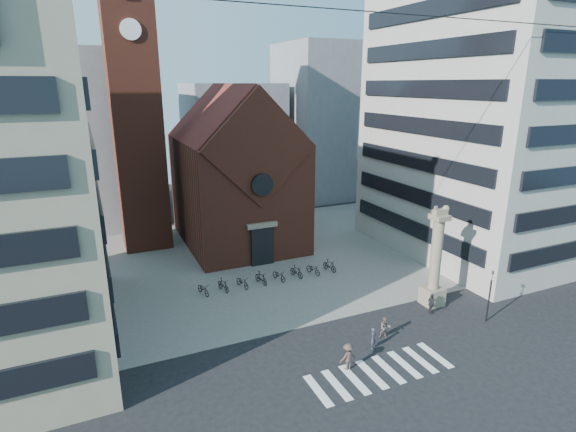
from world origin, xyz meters
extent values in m
plane|color=black|center=(0.00, 0.00, 0.00)|extent=(120.00, 120.00, 0.00)
cube|color=gray|center=(0.00, 19.00, 0.03)|extent=(46.00, 30.00, 0.05)
cube|color=brown|center=(0.00, 25.00, 6.00)|extent=(12.00, 16.00, 12.00)
cube|color=maroon|center=(0.00, 25.40, 12.00)|extent=(12.00, 15.40, 12.00)
cube|color=brown|center=(0.00, 17.05, 12.00)|extent=(11.76, 0.50, 11.76)
cylinder|color=black|center=(0.00, 16.60, 8.50)|extent=(2.20, 0.30, 2.20)
cube|color=black|center=(0.00, 16.85, 2.00)|extent=(2.40, 0.30, 4.00)
cube|color=gray|center=(0.00, 16.80, 4.30)|extent=(3.20, 0.40, 0.50)
cube|color=brown|center=(-10.00, 28.00, 15.00)|extent=(5.00, 5.00, 30.00)
cylinder|color=white|center=(-10.00, 25.40, 23.00)|extent=(2.00, 0.20, 2.00)
cube|color=#A9A599|center=(24.00, 12.00, 16.00)|extent=(18.00, 22.00, 32.00)
cube|color=gray|center=(-20.00, 40.00, 11.00)|extent=(16.00, 14.00, 22.00)
cube|color=gray|center=(6.00, 45.00, 9.00)|extent=(14.00, 12.00, 18.00)
cube|color=gray|center=(22.00, 42.00, 12.00)|extent=(16.00, 14.00, 24.00)
cube|color=gray|center=(10.00, 3.00, 0.75)|extent=(1.60, 1.60, 1.50)
cylinder|color=gray|center=(10.00, 3.00, 4.50)|extent=(0.90, 0.90, 6.00)
cube|color=gray|center=(10.00, 3.00, 7.70)|extent=(1.30, 1.30, 0.40)
cube|color=gray|center=(10.00, 3.00, 8.10)|extent=(1.20, 0.50, 0.55)
sphere|color=gray|center=(10.55, 3.00, 8.35)|extent=(0.56, 0.56, 0.56)
cube|color=gray|center=(9.50, 3.00, 8.50)|extent=(0.25, 0.15, 0.35)
cylinder|color=black|center=(12.00, -1.00, 1.75)|extent=(0.12, 0.12, 3.50)
imported|color=black|center=(12.00, -1.00, 3.90)|extent=(0.13, 0.16, 0.80)
imported|color=#373145|center=(1.70, -0.50, 0.78)|extent=(0.68, 0.64, 1.56)
imported|color=#62544E|center=(3.24, 0.27, 0.83)|extent=(0.98, 0.88, 1.66)
imported|color=#27272F|center=(8.80, 1.73, 0.87)|extent=(0.72, 1.10, 1.74)
imported|color=#4C3832|center=(-1.22, -1.85, 0.92)|extent=(1.23, 0.76, 1.84)
imported|color=black|center=(-7.25, 12.60, 0.56)|extent=(1.14, 2.06, 1.03)
imported|color=black|center=(-5.43, 12.60, 0.62)|extent=(0.98, 1.97, 1.14)
imported|color=black|center=(-3.61, 12.60, 0.56)|extent=(1.14, 2.06, 1.03)
imported|color=black|center=(-1.79, 12.60, 0.62)|extent=(0.98, 1.97, 1.14)
imported|color=black|center=(0.03, 12.60, 0.56)|extent=(1.14, 2.06, 1.03)
imported|color=black|center=(1.85, 12.60, 0.62)|extent=(0.98, 1.97, 1.14)
imported|color=black|center=(3.67, 12.60, 0.56)|extent=(1.14, 2.06, 1.03)
imported|color=black|center=(5.49, 12.60, 0.62)|extent=(0.98, 1.97, 1.14)
camera|label=1|loc=(-15.15, -23.44, 18.00)|focal=28.00mm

